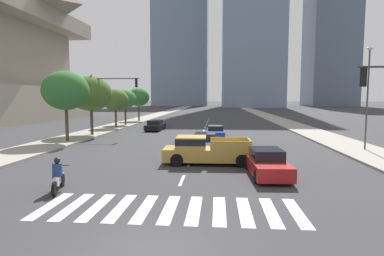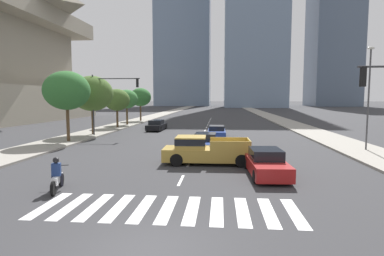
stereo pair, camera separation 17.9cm
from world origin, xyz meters
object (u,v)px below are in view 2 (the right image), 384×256
at_px(street_lamp_east, 369,91).
at_px(sedan_red_2, 266,163).
at_px(sedan_blue_3, 205,142).
at_px(traffic_signal_far, 110,94).
at_px(street_tree_fourth, 127,99).
at_px(sedan_blue_0, 217,132).
at_px(pickup_truck, 205,150).
at_px(motorcycle_lead, 57,178).
at_px(street_tree_third, 117,100).
at_px(street_tree_second, 92,94).
at_px(street_tree_fifth, 140,97).
at_px(sedan_black_1, 157,126).
at_px(street_tree_nearest, 67,91).

bearing_deg(street_lamp_east, sedan_red_2, -136.24).
xyz_separation_m(sedan_red_2, sedan_blue_3, (-3.53, 7.90, -0.04)).
bearing_deg(sedan_red_2, traffic_signal_far, -141.14).
bearing_deg(traffic_signal_far, street_tree_fourth, 99.57).
bearing_deg(sedan_blue_0, pickup_truck, -3.41).
bearing_deg(sedan_blue_3, street_lamp_east, 92.60).
relative_size(motorcycle_lead, street_lamp_east, 0.27).
xyz_separation_m(motorcycle_lead, street_tree_fourth, (-6.61, 32.27, 3.27)).
height_order(traffic_signal_far, street_tree_third, traffic_signal_far).
relative_size(sedan_blue_3, street_tree_fourth, 0.91).
relative_size(pickup_truck, street_tree_second, 0.91).
bearing_deg(sedan_blue_0, street_tree_fourth, -135.05).
xyz_separation_m(motorcycle_lead, street_tree_third, (-6.61, 27.89, 3.17)).
xyz_separation_m(motorcycle_lead, sedan_blue_0, (6.62, 19.42, -0.03)).
relative_size(motorcycle_lead, street_tree_second, 0.33).
height_order(pickup_truck, street_tree_fifth, street_tree_fifth).
xyz_separation_m(sedan_black_1, street_tree_fifth, (-5.71, 14.38, 3.55)).
height_order(sedan_red_2, street_tree_third, street_tree_third).
relative_size(pickup_truck, sedan_black_1, 1.20).
bearing_deg(sedan_blue_0, traffic_signal_far, -89.27).
bearing_deg(traffic_signal_far, street_tree_third, 104.17).
bearing_deg(street_lamp_east, sedan_black_1, 143.42).
distance_m(sedan_black_1, street_tree_nearest, 13.44).
relative_size(motorcycle_lead, street_tree_fourth, 0.40).
distance_m(sedan_blue_0, street_tree_third, 16.04).
height_order(sedan_red_2, street_lamp_east, street_lamp_east).
xyz_separation_m(traffic_signal_far, street_tree_fourth, (-2.22, 13.16, -0.60)).
relative_size(sedan_black_1, street_lamp_east, 0.62).
height_order(sedan_red_2, sedan_blue_3, sedan_red_2).
distance_m(motorcycle_lead, pickup_truck, 8.72).
bearing_deg(street_tree_fourth, pickup_truck, -64.02).
xyz_separation_m(street_tree_third, street_tree_fourth, (0.00, 4.37, 0.10)).
xyz_separation_m(sedan_red_2, street_tree_fifth, (-15.99, 36.52, 3.53)).
height_order(sedan_blue_0, sedan_black_1, sedan_black_1).
relative_size(sedan_blue_0, sedan_black_1, 0.95).
bearing_deg(sedan_red_2, motorcycle_lead, -71.69).
height_order(pickup_truck, street_tree_fourth, street_tree_fourth).
bearing_deg(street_tree_second, sedan_blue_3, -33.73).
relative_size(sedan_black_1, sedan_red_2, 1.02).
distance_m(motorcycle_lead, street_tree_third, 28.84).
height_order(sedan_blue_0, traffic_signal_far, traffic_signal_far).
height_order(sedan_blue_0, street_tree_third, street_tree_third).
relative_size(street_tree_fourth, street_tree_fifth, 0.91).
xyz_separation_m(pickup_truck, sedan_black_1, (-6.95, 19.48, -0.21)).
xyz_separation_m(street_lamp_east, street_tree_fourth, (-24.53, 20.47, -0.69)).
xyz_separation_m(street_tree_nearest, street_tree_fifth, (0.00, 25.85, -0.51)).
bearing_deg(street_tree_second, street_lamp_east, -18.15).
bearing_deg(street_lamp_east, traffic_signal_far, 161.86).
bearing_deg(pickup_truck, sedan_blue_0, -93.64).
bearing_deg(street_tree_fifth, sedan_black_1, -68.33).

